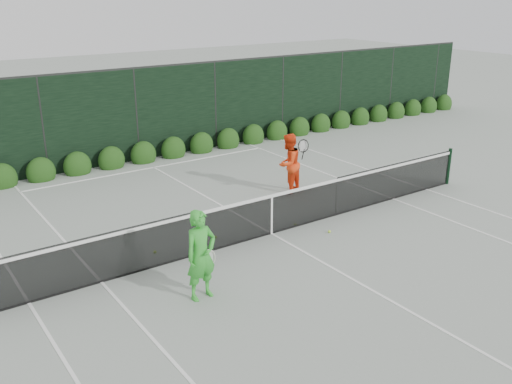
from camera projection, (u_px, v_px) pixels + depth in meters
ground at (271, 234)px, 13.33m from camera, size 80.00×80.00×0.00m
tennis_net at (271, 213)px, 13.14m from camera, size 12.90×0.10×1.07m
player_woman at (201, 255)px, 10.32m from camera, size 0.69×0.47×1.72m
player_man at (288, 164)px, 15.78m from camera, size 1.00×0.89×1.68m
court_lines at (271, 234)px, 13.33m from camera, size 11.03×23.83×0.01m
windscreen_fence at (357, 208)px, 10.73m from camera, size 32.00×21.07×3.06m
hedge_row at (143, 155)px, 18.78m from camera, size 31.66×0.65×0.94m
tennis_balls at (251, 236)px, 13.15m from camera, size 3.91×1.40×0.07m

